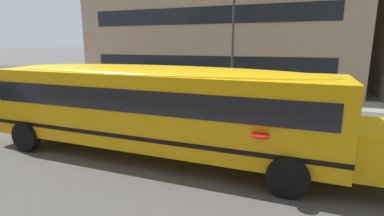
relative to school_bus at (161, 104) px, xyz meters
The scene contains 8 objects.
ground_plane 4.26m from the school_bus, 29.51° to the left, with size 400.00×400.00×0.00m, color #54514F.
sidewalk_far 10.91m from the school_bus, 71.43° to the left, with size 120.00×3.00×0.01m, color gray.
lane_centreline 4.26m from the school_bus, 29.51° to the left, with size 110.00×0.16×0.01m, color silver.
school_bus is the anchor object (origin of this frame).
parked_car_red_mid_block 10.79m from the school_bus, 134.46° to the left, with size 3.95×1.98×1.64m.
parked_car_black_near_corner 18.49m from the school_bus, 155.57° to the left, with size 3.93×1.94×1.64m.
street_lamp 9.92m from the school_bus, 91.36° to the left, with size 0.44×0.44×6.80m.
apartment_block_far_left 18.77m from the school_bus, 99.17° to the left, with size 20.10×12.27×13.30m.
Camera 1 is at (0.40, -9.29, 3.29)m, focal length 27.27 mm.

